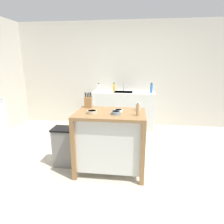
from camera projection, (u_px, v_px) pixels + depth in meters
name	position (u px, v px, depth m)	size (l,w,h in m)	color
ground_plane	(113.00, 165.00, 3.12)	(6.53, 6.53, 0.00)	#BCB29E
wall_back	(124.00, 75.00, 4.95)	(5.53, 0.10, 2.60)	beige
kitchen_island	(110.00, 139.00, 2.88)	(1.01, 0.69, 0.93)	olive
knife_block	(88.00, 102.00, 3.03)	(0.11, 0.09, 0.25)	#9E7042
bowl_ceramic_small	(119.00, 110.00, 2.79)	(0.12, 0.12, 0.03)	silver
bowl_stoneware_deep	(116.00, 113.00, 2.66)	(0.13, 0.13, 0.05)	gray
bowl_ceramic_wide	(92.00, 112.00, 2.71)	(0.14, 0.14, 0.04)	beige
drinking_cup	(138.00, 107.00, 2.86)	(0.07, 0.07, 0.10)	silver
pepper_grinder	(138.00, 109.00, 2.58)	(0.04, 0.04, 0.19)	tan
trash_bin	(65.00, 146.00, 3.09)	(0.36, 0.28, 0.63)	slate
sink_counter	(123.00, 110.00, 4.82)	(1.52, 0.60, 0.91)	silver
sink_faucet	(124.00, 86.00, 4.81)	(0.02, 0.02, 0.22)	#B7BCC1
bottle_hand_soap	(99.00, 87.00, 4.83)	(0.06, 0.06, 0.20)	white
bottle_dish_soap	(114.00, 87.00, 4.68)	(0.05, 0.05, 0.22)	yellow
bottle_spray_cleaner	(151.00, 88.00, 4.52)	(0.06, 0.06, 0.24)	blue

